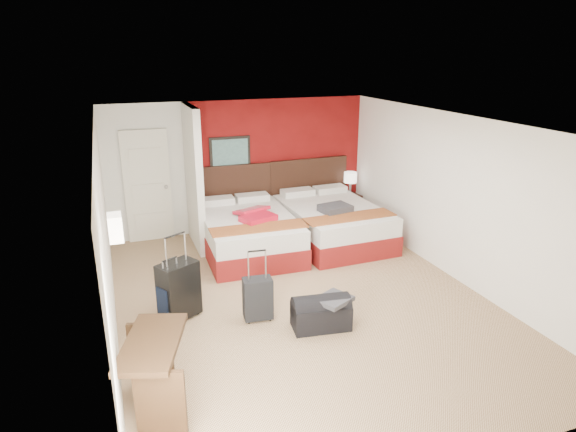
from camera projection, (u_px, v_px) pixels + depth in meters
name	position (u px, v px, depth m)	size (l,w,h in m)	color
ground	(302.00, 300.00, 7.15)	(6.50, 6.50, 0.00)	tan
room_walls	(181.00, 198.00, 7.55)	(5.02, 6.52, 2.50)	white
red_accent_panel	(277.00, 163.00, 9.87)	(3.50, 0.04, 2.50)	maroon
partition_wall	(194.00, 178.00, 8.75)	(0.12, 1.20, 2.50)	silver
entry_door	(148.00, 186.00, 9.10)	(0.82, 0.06, 2.05)	silver
bed_left	(248.00, 234.00, 8.75)	(1.53, 2.19, 0.66)	silver
bed_right	(333.00, 224.00, 9.23)	(1.57, 2.24, 0.67)	white
red_suitcase_open	(255.00, 214.00, 8.57)	(0.56, 0.78, 0.10)	red
jacket_bundle	(335.00, 208.00, 8.81)	(0.51, 0.41, 0.12)	#3B3B40
nightstand	(349.00, 207.00, 10.41)	(0.38, 0.38, 0.54)	black
table_lamp	(350.00, 184.00, 10.25)	(0.26, 0.26, 0.47)	silver
suitcase_black	(179.00, 292.00, 6.58)	(0.50, 0.31, 0.75)	black
suitcase_charcoal	(258.00, 300.00, 6.56)	(0.37, 0.23, 0.55)	black
suitcase_navy	(173.00, 304.00, 6.55)	(0.34, 0.21, 0.48)	black
duffel_bag	(321.00, 314.00, 6.39)	(0.73, 0.39, 0.37)	black
jacket_draped	(334.00, 299.00, 6.33)	(0.43, 0.36, 0.06)	#3C3C42
desk	(156.00, 378.00, 4.80)	(0.50, 0.99, 0.83)	#331F11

